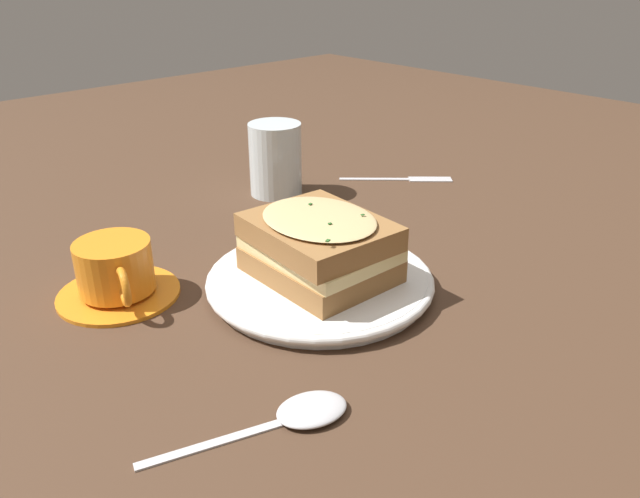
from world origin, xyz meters
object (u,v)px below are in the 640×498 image
object	(u,v)px
dinner_plate	(320,281)
sandwich	(320,246)
water_glass	(275,159)
fork	(409,179)
spoon	(301,413)
teacup_with_saucer	(116,273)

from	to	relation	value
dinner_plate	sandwich	bearing A→B (deg)	-164.12
water_glass	fork	xyz separation A→B (m)	(0.20, -0.10, -0.05)
fork	spoon	bearing A→B (deg)	-15.11
dinner_plate	spoon	bearing A→B (deg)	-137.26
fork	water_glass	bearing A→B (deg)	-73.49
dinner_plate	spoon	xyz separation A→B (m)	(-0.15, -0.14, -0.01)
teacup_with_saucer	fork	distance (m)	0.52
dinner_plate	sandwich	size ratio (longest dim) A/B	1.61
water_glass	fork	size ratio (longest dim) A/B	0.76
dinner_plate	water_glass	world-z (taller)	water_glass
dinner_plate	teacup_with_saucer	bearing A→B (deg)	141.14
dinner_plate	water_glass	xyz separation A→B (m)	(0.15, 0.26, 0.04)
sandwich	teacup_with_saucer	distance (m)	0.22
sandwich	spoon	world-z (taller)	sandwich
teacup_with_saucer	fork	xyz separation A→B (m)	(0.52, 0.03, -0.03)
teacup_with_saucer	water_glass	distance (m)	0.35
dinner_plate	teacup_with_saucer	xyz separation A→B (m)	(-0.17, 0.14, 0.02)
sandwich	spoon	bearing A→B (deg)	-137.13
teacup_with_saucer	water_glass	xyz separation A→B (m)	(0.32, 0.13, 0.03)
dinner_plate	sandwich	xyz separation A→B (m)	(-0.00, -0.00, 0.04)
dinner_plate	spoon	distance (m)	0.21
water_glass	spoon	xyz separation A→B (m)	(-0.31, -0.41, -0.05)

